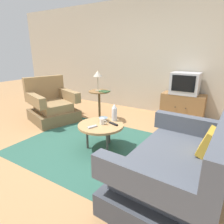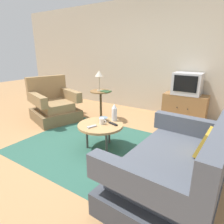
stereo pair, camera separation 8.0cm
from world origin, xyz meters
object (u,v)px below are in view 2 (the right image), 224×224
(armchair, at_px, (54,106))
(tv_stand, at_px, (185,107))
(television, at_px, (187,84))
(couch, at_px, (177,169))
(bowl, at_px, (103,119))
(table_lamp, at_px, (99,75))
(tv_remote_silver, at_px, (92,127))
(vase, at_px, (114,113))
(coffee_table, at_px, (101,126))
(mug, at_px, (102,121))
(side_table, at_px, (101,99))
(book, at_px, (106,91))
(tv_remote_dark, at_px, (113,124))

(armchair, xyz_separation_m, tv_stand, (2.49, 1.56, -0.02))
(television, bearing_deg, couch, -78.79)
(couch, relative_size, tv_stand, 1.77)
(armchair, bearing_deg, bowl, 95.42)
(armchair, distance_m, table_lamp, 1.25)
(television, bearing_deg, tv_remote_silver, -109.95)
(vase, bearing_deg, couch, -27.64)
(tv_stand, relative_size, table_lamp, 2.10)
(couch, distance_m, coffee_table, 1.33)
(table_lamp, height_order, bowl, table_lamp)
(coffee_table, xyz_separation_m, tv_remote_silver, (-0.04, -0.17, 0.04))
(couch, distance_m, tv_remote_silver, 1.33)
(television, height_order, tv_remote_silver, television)
(vase, bearing_deg, mug, -108.40)
(tv_stand, relative_size, bowl, 6.16)
(side_table, xyz_separation_m, bowl, (0.75, -0.95, -0.03))
(couch, xyz_separation_m, bowl, (-1.32, 0.51, 0.15))
(table_lamp, distance_m, tv_remote_silver, 1.57)
(coffee_table, relative_size, bowl, 4.77)
(book, bearing_deg, side_table, 172.76)
(armchair, bearing_deg, tv_remote_silver, 85.73)
(side_table, bearing_deg, tv_stand, 32.38)
(side_table, height_order, vase, vase)
(vase, bearing_deg, tv_stand, 69.53)
(table_lamp, bearing_deg, tv_remote_silver, -58.16)
(tv_stand, bearing_deg, television, -90.00)
(tv_remote_dark, bearing_deg, book, 147.41)
(television, xyz_separation_m, bowl, (-0.83, -1.95, -0.38))
(mug, bearing_deg, table_lamp, 127.94)
(television, height_order, vase, television)
(tv_remote_dark, relative_size, tv_remote_silver, 1.15)
(side_table, distance_m, bowl, 1.21)
(armchair, relative_size, vase, 4.12)
(bowl, relative_size, book, 0.72)
(tv_stand, height_order, tv_remote_silver, tv_stand)
(armchair, bearing_deg, coffee_table, 91.20)
(television, distance_m, book, 1.76)
(television, relative_size, tv_remote_dark, 3.22)
(bowl, bearing_deg, armchair, 166.57)
(side_table, relative_size, vase, 2.34)
(side_table, height_order, bowl, side_table)
(bowl, height_order, book, book)
(armchair, distance_m, side_table, 1.07)
(table_lamp, bearing_deg, coffee_table, -53.03)
(armchair, bearing_deg, tv_remote_dark, 95.46)
(tv_stand, bearing_deg, book, -143.84)
(television, distance_m, table_lamp, 1.90)
(side_table, bearing_deg, coffee_table, -54.00)
(couch, distance_m, table_lamp, 2.63)
(table_lamp, height_order, vase, table_lamp)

